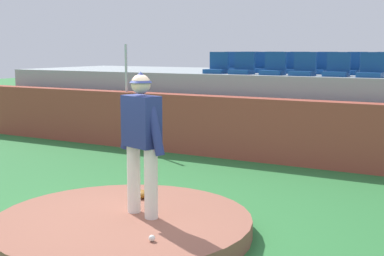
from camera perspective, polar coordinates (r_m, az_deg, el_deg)
name	(u,v)px	position (r m, az deg, el deg)	size (l,w,h in m)	color
ground_plane	(123,234)	(6.89, -7.35, -11.20)	(60.00, 60.00, 0.00)	#2C7236
pitchers_mound	(123,226)	(6.86, -7.37, -10.31)	(3.24, 3.24, 0.23)	#925845
pitcher	(141,133)	(6.63, -5.42, -0.56)	(0.82, 0.40, 1.81)	white
baseball	(152,238)	(5.96, -4.31, -11.67)	(0.07, 0.07, 0.07)	white
fielding_glove	(142,194)	(7.61, -5.38, -7.05)	(0.30, 0.20, 0.11)	brown
brick_barrier	(270,130)	(11.07, 8.35, -0.25)	(16.78, 0.40, 1.31)	#994333
fence_post_left	(126,68)	(12.71, -7.06, 6.37)	(0.06, 0.06, 1.11)	silver
bleacher_platform	(307,108)	(13.34, 12.18, 2.06)	(15.70, 3.95, 1.75)	#919B9F
stadium_chair_0	(217,67)	(12.59, 2.73, 6.56)	(0.48, 0.44, 0.50)	navy
stadium_chair_1	(243,67)	(12.30, 5.48, 6.49)	(0.48, 0.44, 0.50)	navy
stadium_chair_2	(274,68)	(12.00, 8.74, 6.39)	(0.48, 0.44, 0.50)	navy
stadium_chair_3	(304,68)	(11.77, 11.84, 6.27)	(0.48, 0.44, 0.50)	navy
stadium_chair_4	(337,69)	(11.59, 15.26, 6.12)	(0.48, 0.44, 0.50)	navy
stadium_chair_5	(371,69)	(11.42, 18.60, 5.95)	(0.48, 0.44, 0.50)	navy
stadium_chair_6	(232,66)	(13.37, 4.34, 6.66)	(0.48, 0.44, 0.50)	navy
stadium_chair_7	(260,66)	(13.07, 7.24, 6.57)	(0.48, 0.44, 0.50)	navy
stadium_chair_8	(288,67)	(12.86, 10.23, 6.48)	(0.48, 0.44, 0.50)	navy
stadium_chair_9	(317,67)	(12.65, 13.18, 6.36)	(0.48, 0.44, 0.50)	navy
stadium_chair_10	(348,68)	(12.45, 16.32, 6.22)	(0.48, 0.44, 0.50)	navy
stadium_chair_11	(379,68)	(12.34, 19.36, 6.06)	(0.48, 0.44, 0.50)	navy
stadium_chair_12	(248,65)	(14.17, 5.98, 6.73)	(0.48, 0.44, 0.50)	navy
stadium_chair_13	(273,65)	(13.93, 8.65, 6.66)	(0.48, 0.44, 0.50)	navy
stadium_chair_14	(298,66)	(13.69, 11.29, 6.56)	(0.48, 0.44, 0.50)	navy
stadium_chair_15	(326,66)	(13.48, 14.18, 6.44)	(0.48, 0.44, 0.50)	navy
stadium_chair_16	(356,66)	(13.35, 17.16, 6.31)	(0.48, 0.44, 0.50)	navy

